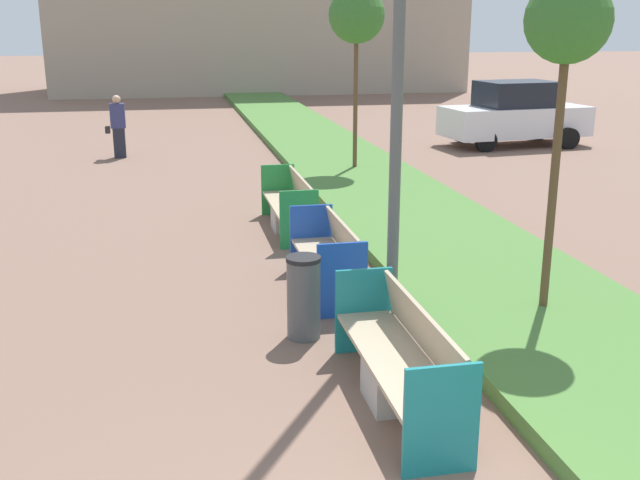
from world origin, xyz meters
name	(u,v)px	position (x,y,z in m)	size (l,w,h in m)	color
planter_grass_strip	(377,189)	(3.20, 12.00, 0.09)	(2.80, 120.00, 0.18)	#4C7A38
bench_teal_frame	(400,366)	(0.94, 3.22, 0.38)	(0.65, 2.42, 0.94)	#ADA8A0
bench_blue_frame	(328,264)	(0.94, 6.39, 0.37)	(0.65, 2.01, 0.94)	#ADA8A0
bench_green_frame	(290,209)	(0.94, 9.52, 0.37)	(0.65, 2.32, 0.94)	#ADA8A0
litter_bin	(304,297)	(0.34, 4.91, 0.48)	(0.39, 0.39, 0.96)	#4C4F51
sapling_tree_near	(568,26)	(3.26, 4.87, 3.40)	(0.95, 0.95, 3.94)	brown
sapling_tree_far	(357,16)	(3.26, 14.19, 3.60)	(1.27, 1.27, 4.27)	brown
pedestrian_walking	(118,126)	(-2.33, 17.65, 0.83)	(0.53, 0.24, 1.65)	#232633
parked_car_distant	(515,114)	(8.90, 17.50, 0.91)	(4.37, 2.20, 1.86)	silver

